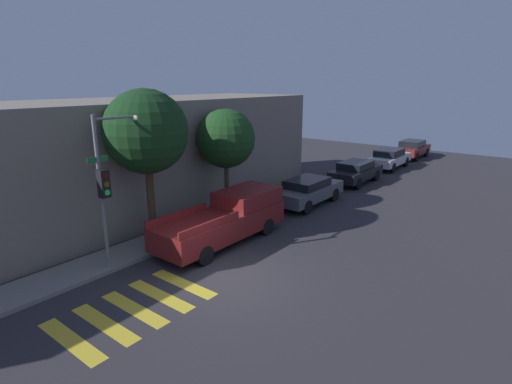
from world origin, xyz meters
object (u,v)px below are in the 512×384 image
Objects in this scene: pickup_truck at (227,218)px; sedan_far_end at (389,158)px; traffic_light_pole at (111,170)px; sedan_tail_of_row at (412,148)px; tree_midblock at (226,139)px; sedan_middle at (356,171)px; sedan_near_corner at (308,190)px; tree_near_corner at (146,132)px.

sedan_far_end is (17.54, -0.00, -0.18)m from pickup_truck.
traffic_light_pole is 21.80m from sedan_far_end.
sedan_tail_of_row is 0.89× the size of tree_midblock.
tree_midblock is (-9.49, 2.18, 2.87)m from sedan_middle.
sedan_tail_of_row is (16.64, 0.00, 0.02)m from sedan_near_corner.
tree_midblock is at bearing 42.44° from pickup_truck.
tree_near_corner is (-1.94, 2.18, 3.39)m from pickup_truck.
sedan_far_end is 5.21m from sedan_tail_of_row.
sedan_tail_of_row is at bearing -0.00° from pickup_truck.
sedan_tail_of_row is at bearing -2.71° from traffic_light_pole.
traffic_light_pole is at bearing 177.29° from sedan_tail_of_row.
sedan_near_corner is 5.76m from sedan_middle.
pickup_truck is 11.87m from sedan_middle.
tree_near_corner reaches higher than sedan_tail_of_row.
tree_near_corner is at bearing 131.69° from pickup_truck.
tree_midblock is (2.38, 2.18, 2.67)m from pickup_truck.
tree_near_corner reaches higher than pickup_truck.
sedan_middle is at bearing -180.00° from sedan_tail_of_row.
traffic_light_pole is 6.51m from tree_midblock.
sedan_tail_of_row is 0.75× the size of tree_near_corner.
tree_near_corner is (-8.05, 2.18, 3.58)m from sedan_near_corner.
tree_midblock is at bearing 0.00° from tree_near_corner.
sedan_near_corner is at bearing -15.12° from tree_near_corner.
pickup_truck reaches higher than sedan_middle.
tree_midblock is (4.32, 0.00, -0.72)m from tree_near_corner.
pickup_truck is 22.75m from sedan_tail_of_row.
pickup_truck reaches higher than sedan_near_corner.
sedan_far_end is at bearing 0.00° from sedan_near_corner.
sedan_far_end is 0.90× the size of tree_midblock.
tree_near_corner is (-24.69, 2.18, 3.55)m from sedan_tail_of_row.
pickup_truck is 1.31× the size of sedan_tail_of_row.
traffic_light_pole is at bearing 176.64° from sedan_far_end.
tree_near_corner is 1.19× the size of tree_midblock.
traffic_light_pole is 1.16× the size of sedan_far_end.
sedan_tail_of_row is (10.88, 0.00, 0.03)m from sedan_middle.
traffic_light_pole is 1.04× the size of tree_midblock.
sedan_tail_of_row reaches higher than sedan_far_end.
tree_midblock is at bearing 173.91° from sedan_tail_of_row.
sedan_middle is 10.15m from tree_midblock.
tree_midblock is at bearing 149.77° from sedan_near_corner.
traffic_light_pole is 0.89× the size of pickup_truck.
pickup_truck is at bearing 180.00° from sedan_far_end.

